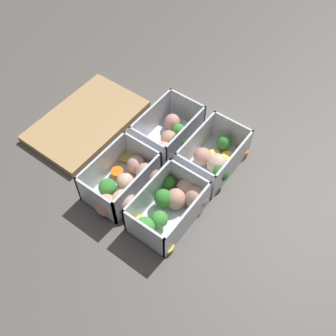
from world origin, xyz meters
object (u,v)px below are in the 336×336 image
(container_near_left, at_px, (172,205))
(container_far_left, at_px, (124,184))
(container_near_right, at_px, (215,158))
(container_far_right, at_px, (170,135))

(container_near_left, bearing_deg, container_far_left, 99.50)
(container_near_left, xyz_separation_m, container_near_right, (0.15, -0.00, -0.00))
(container_near_left, xyz_separation_m, container_far_right, (0.15, 0.12, -0.00))
(container_near_right, xyz_separation_m, container_far_left, (-0.17, 0.12, 0.00))
(container_near_right, distance_m, container_far_left, 0.21)
(container_far_right, bearing_deg, container_far_left, -178.94)
(container_far_left, xyz_separation_m, container_far_right, (0.17, 0.00, 0.00))
(container_near_right, xyz_separation_m, container_far_right, (-0.01, 0.12, 0.00))
(container_far_left, bearing_deg, container_near_right, -34.09)
(container_near_right, relative_size, container_far_right, 1.03)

